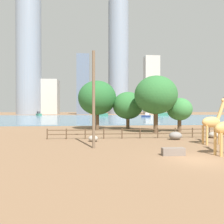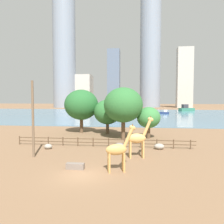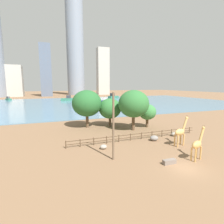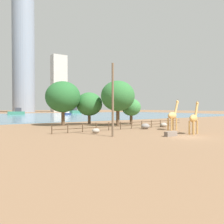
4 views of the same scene
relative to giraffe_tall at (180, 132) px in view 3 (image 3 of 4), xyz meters
name	(u,v)px [view 3 (image 3 of 4)]	position (x,y,z in m)	size (l,w,h in m)	color
ground_plane	(77,103)	(-5.06, 73.28, -2.35)	(400.00, 400.00, 0.00)	brown
harbor_water	(78,104)	(-5.06, 70.28, -2.25)	(180.00, 86.00, 0.20)	slate
giraffe_tall	(180,132)	(0.00, 0.00, 0.00)	(3.23, 1.28, 5.02)	tan
giraffe_companion	(197,144)	(-1.88, -5.29, -0.17)	(3.02, 1.42, 4.63)	tan
utility_pole	(113,127)	(-12.46, -1.28, 2.23)	(0.28, 0.28, 9.16)	brown
boulder_near_fence	(103,147)	(-12.49, 2.99, -2.00)	(1.10, 0.93, 0.70)	gray
boulder_by_pole	(154,138)	(-2.55, 3.70, -1.87)	(1.57, 1.27, 0.95)	gray
boulder_small	(175,134)	(2.90, 4.69, -1.95)	(1.39, 1.06, 0.80)	gray
feeding_trough	(169,162)	(-6.18, -5.07, -2.05)	(1.80, 0.60, 0.60)	#72665B
enclosure_fence	(137,136)	(-5.21, 5.28, -1.58)	(26.12, 0.14, 1.30)	#4C3826
tree_left_large	(147,112)	(1.77, 13.01, 1.32)	(4.12, 4.12, 5.56)	brown
tree_center_broad	(87,103)	(-11.70, 17.90, 3.41)	(6.91, 6.91, 8.88)	brown
tree_right_tall	(110,109)	(-6.17, 17.21, 2.00)	(5.47, 5.47, 6.83)	brown
tree_left_small	(134,104)	(-2.62, 11.75, 3.57)	(6.72, 6.72, 8.97)	brown
boat_ferry	(105,101)	(11.59, 74.75, -1.53)	(4.30, 2.20, 1.80)	navy
boat_sailboat	(67,99)	(-8.11, 89.78, -1.01)	(7.83, 3.46, 3.34)	#337259
boat_tug	(113,97)	(25.73, 97.64, -0.86)	(9.07, 6.61, 3.78)	#337259
boat_barge	(8,99)	(-43.41, 107.04, -1.35)	(4.31, 5.53, 4.76)	#337259
skyline_tower_needle	(75,48)	(9.03, 158.78, 43.99)	(16.90, 16.90, 92.68)	gray
skyline_block_central	(103,72)	(35.14, 151.31, 20.93)	(11.73, 8.50, 46.56)	#B7B2A8
skyline_tower_glass	(14,81)	(-45.43, 149.75, 10.82)	(13.66, 14.19, 26.33)	#B7B2A8
skyline_block_left	(46,70)	(-19.49, 142.99, 19.99)	(9.29, 9.06, 44.66)	slate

